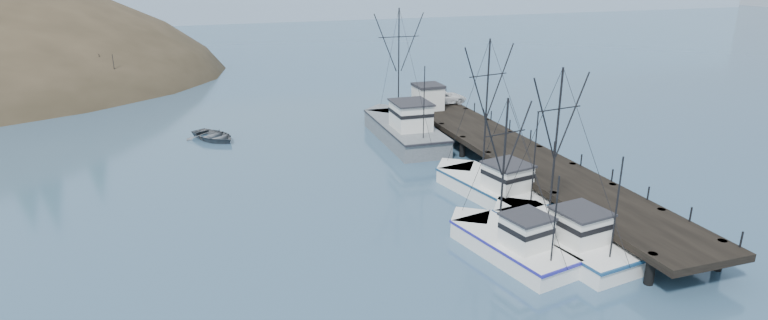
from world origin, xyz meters
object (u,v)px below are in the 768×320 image
pier_shed (428,96)px  pickup_truck (444,97)px  trawler_near (559,236)px  work_vessel (403,128)px  trawler_far (492,186)px  pier (514,152)px  trawler_mid (509,243)px  motorboat (214,140)px

pier_shed → pickup_truck: pier_shed is taller
trawler_near → work_vessel: bearing=92.5°
trawler_far → work_vessel: work_vessel is taller
pier → pickup_truck: 18.07m
pier → trawler_far: bearing=-134.7°
trawler_mid → pier_shed: size_ratio=3.30×
trawler_near → pickup_truck: size_ratio=2.28×
pier → pier_shed: bearing=95.3°
trawler_near → motorboat: trawler_near is taller
pier → trawler_far: 6.85m
trawler_far → motorboat: bearing=130.8°
trawler_mid → pickup_truck: bearing=73.1°
pier_shed → motorboat: (-23.37, 2.14, -3.42)m
trawler_far → pier: bearing=45.3°
trawler_mid → pier: bearing=58.7°
pickup_truck → motorboat: (-26.08, 0.44, -2.74)m
trawler_mid → work_vessel: work_vessel is taller
trawler_near → work_vessel: 26.35m
pickup_truck → trawler_far: bearing=165.8°
motorboat → pier: bearing=-68.6°
trawler_near → pier: bearing=71.2°
trawler_far → motorboat: 30.75m
pier → motorboat: size_ratio=7.55×
pier → work_vessel: (-6.00, 12.12, -0.46)m
trawler_far → pickup_truck: (5.99, 22.82, 1.92)m
trawler_far → trawler_near: bearing=-90.4°
trawler_near → motorboat: bearing=121.5°
trawler_near → pier_shed: bearing=83.8°
pier → work_vessel: 13.54m
pier_shed → pickup_truck: (2.71, 1.71, -0.67)m
work_vessel → pickup_truck: 9.43m
pickup_truck → trawler_near: bearing=169.9°
trawler_near → trawler_mid: (-3.71, 0.14, -0.00)m
pier → pier_shed: (-1.50, 16.29, 1.73)m
pickup_truck → trawler_mid: bearing=163.6°
trawler_near → motorboat: size_ratio=2.09×
pier_shed → trawler_near: bearing=-96.2°
work_vessel → motorboat: 19.93m
trawler_mid → trawler_far: (3.77, 9.23, 0.00)m
pier_shed → motorboat: 23.71m
work_vessel → pier: bearing=-63.7°
trawler_near → pier_shed: trawler_near is taller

